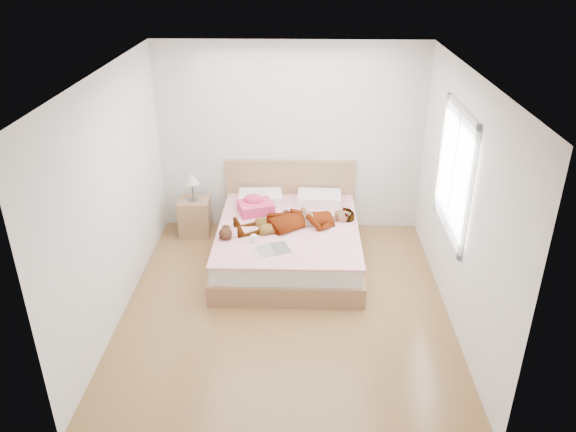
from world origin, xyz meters
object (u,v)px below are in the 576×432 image
Objects in this scene: woman at (297,217)px; bed at (288,239)px; nightstand at (195,214)px; towel at (255,205)px; magazine at (273,249)px; plush_toy at (226,233)px; phone at (259,198)px; coffee_mug at (254,239)px.

woman is 0.36m from bed.
nightstand is (-1.32, 0.66, 0.02)m from bed.
bed is 0.63m from towel.
woman is at bearing -24.33° from bed.
nightstand is at bearing -132.34° from woman.
plush_toy is at bearing 154.23° from magazine.
bed is 2.30× the size of nightstand.
phone is 0.18× the size of towel.
magazine is at bearing -74.20° from towel.
towel reaches higher than coffee_mug.
woman reaches higher than plush_toy.
bed is 8.42× the size of plush_toy.
magazine is 0.30m from coffee_mug.
magazine is (0.24, -1.04, -0.17)m from phone.
bed reaches higher than plush_toy.
phone is (-0.50, 0.40, 0.07)m from woman.
bed is 3.97× the size of towel.
woman is 0.75× the size of bed.
coffee_mug is (0.05, -0.81, -0.05)m from towel.
nightstand reaches higher than coffee_mug.
plush_toy is at bearing 165.37° from coffee_mug.
towel is (-0.05, -0.04, -0.08)m from phone.
woman is 1.72× the size of nightstand.
phone is at bearing 102.73° from magazine.
phone is 0.04× the size of bed.
towel is 0.82m from coffee_mug.
phone is 1.08m from magazine.
towel is 1.05m from magazine.
woman is 3.17× the size of magazine.
bed is 1.48m from nightstand.
phone reaches higher than magazine.
towel reaches higher than magazine.
phone is 0.86m from coffee_mug.
phone is 0.10m from towel.
plush_toy is at bearing -130.34° from phone.
towel is at bearing -21.38° from nightstand.
woman is at bearing 67.69° from magazine.
phone reaches higher than plush_toy.
coffee_mug is at bearing -51.19° from nightstand.
nightstand is (-1.43, 0.70, -0.32)m from woman.
bed is 18.62× the size of coffee_mug.
towel is (-0.44, 0.31, 0.33)m from bed.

